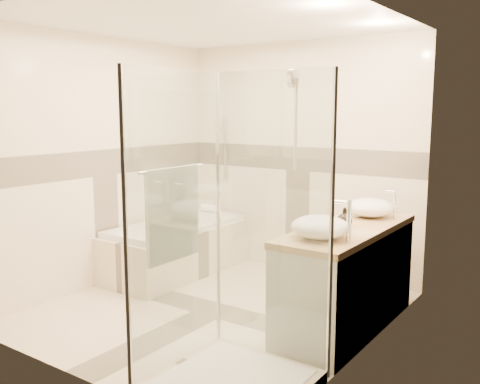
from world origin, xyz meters
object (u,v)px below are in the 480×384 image
Objects in this scene: bathtub at (177,245)px; vessel_sink_near at (370,207)px; amenity_bottle_b at (345,218)px; amenity_bottle_a at (346,218)px; vanity at (347,278)px; shower_enclosure at (225,308)px; vessel_sink_far at (320,227)px.

bathtub is 2.23m from vessel_sink_near.
bathtub is 4.12× the size of vessel_sink_near.
amenity_bottle_a is at bearing 90.00° from amenity_bottle_b.
vanity is at bearing -9.25° from bathtub.
bathtub is at bearing 138.90° from shower_enclosure.
bathtub is 2.47m from shower_enclosure.
vessel_sink_far is (0.27, 0.80, 0.43)m from shower_enclosure.
vessel_sink_near is 0.52m from amenity_bottle_a.
vanity is at bearing 87.55° from vessel_sink_far.
vanity is 0.72m from vessel_sink_near.
amenity_bottle_a is at bearing -157.47° from vanity.
shower_enclosure is at bearing -98.72° from vessel_sink_near.
vessel_sink_far is at bearing -90.00° from amenity_bottle_a.
vanity is 0.69m from vessel_sink_far.
vessel_sink_far is at bearing -92.45° from vanity.
vanity is at bearing 57.36° from amenity_bottle_b.
vessel_sink_near is (0.27, 1.78, 0.43)m from shower_enclosure.
amenity_bottle_a reaches higher than bathtub.
vanity is 0.51m from amenity_bottle_b.
vanity is 0.79× the size of shower_enclosure.
amenity_bottle_b reaches higher than vanity.
vessel_sink_far reaches higher than amenity_bottle_a.
bathtub is at bearing 170.45° from amenity_bottle_a.
vanity is 11.66× the size of amenity_bottle_a.
vessel_sink_far is at bearing -90.00° from vessel_sink_near.
amenity_bottle_b is at bearing 90.00° from vessel_sink_far.
amenity_bottle_a is (-0.02, -0.01, 0.49)m from vanity.
bathtub is 1.05× the size of vanity.
amenity_bottle_b is at bearing -10.15° from bathtub.
vessel_sink_far reaches higher than bathtub.
shower_enclosure is (-0.29, -1.27, 0.08)m from vanity.
vessel_sink_near reaches higher than bathtub.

